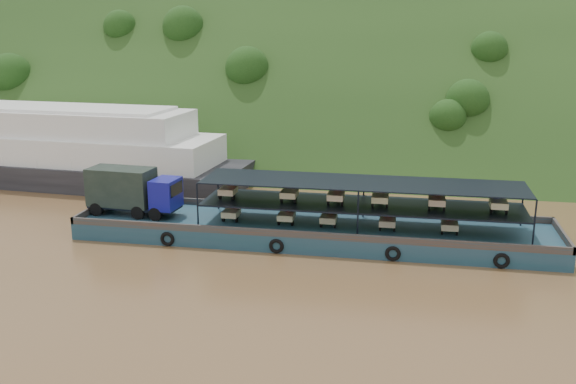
# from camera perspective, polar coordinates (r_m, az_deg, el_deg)

# --- Properties ---
(ground) EXTENTS (160.00, 160.00, 0.00)m
(ground) POSITION_cam_1_polar(r_m,az_deg,el_deg) (46.17, 1.73, -4.89)
(ground) COLOR brown
(ground) RESTS_ON ground
(hillside) EXTENTS (140.00, 39.60, 39.60)m
(hillside) POSITION_cam_1_polar(r_m,az_deg,el_deg) (80.76, 5.88, 3.52)
(hillside) COLOR #1B3312
(hillside) RESTS_ON ground
(cargo_barge) EXTENTS (35.00, 7.18, 4.81)m
(cargo_barge) POSITION_cam_1_polar(r_m,az_deg,el_deg) (47.61, 0.39, -2.76)
(cargo_barge) COLOR #153D4A
(cargo_barge) RESTS_ON ground
(passenger_ferry) EXTENTS (38.26, 11.99, 7.63)m
(passenger_ferry) POSITION_cam_1_polar(r_m,az_deg,el_deg) (68.51, -19.41, 3.60)
(passenger_ferry) COLOR black
(passenger_ferry) RESTS_ON ground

